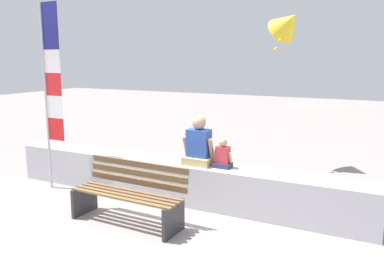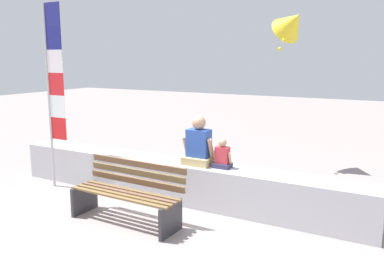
% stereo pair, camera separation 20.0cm
% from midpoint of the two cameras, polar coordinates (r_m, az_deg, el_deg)
% --- Properties ---
extents(ground_plane, '(40.00, 40.00, 0.00)m').
position_cam_midpoint_polar(ground_plane, '(6.34, -5.54, -12.40)').
color(ground_plane, gray).
extents(seawall_ledge, '(6.57, 0.59, 0.68)m').
position_cam_midpoint_polar(seawall_ledge, '(6.89, -1.67, -7.49)').
color(seawall_ledge, '#B3B4BA').
rests_on(seawall_ledge, ground).
extents(park_bench, '(1.77, 0.66, 0.88)m').
position_cam_midpoint_polar(park_bench, '(6.03, -8.28, -9.37)').
color(park_bench, brown).
rests_on(park_bench, ground).
extents(person_adult, '(0.53, 0.39, 0.82)m').
position_cam_midpoint_polar(person_adult, '(6.50, 1.86, -2.55)').
color(person_adult, tan).
rests_on(person_adult, seawall_ledge).
extents(person_child, '(0.31, 0.23, 0.47)m').
position_cam_midpoint_polar(person_child, '(6.36, 5.31, -4.11)').
color(person_child, '#2F2E4F').
rests_on(person_child, seawall_ledge).
extents(flag_banner, '(0.41, 0.05, 3.38)m').
position_cam_midpoint_polar(flag_banner, '(7.62, -18.71, 6.26)').
color(flag_banner, '#B7B7BC').
rests_on(flag_banner, ground).
extents(kite_yellow, '(1.05, 1.01, 1.00)m').
position_cam_midpoint_polar(kite_yellow, '(8.84, 14.90, 14.44)').
color(kite_yellow, yellow).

